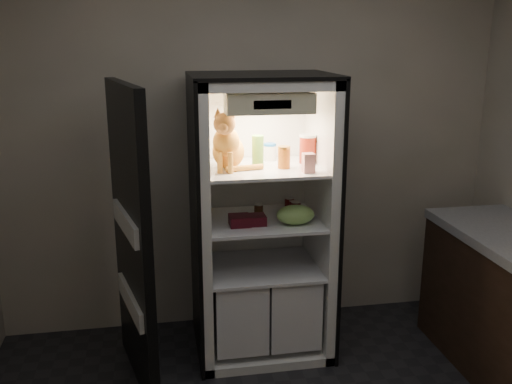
# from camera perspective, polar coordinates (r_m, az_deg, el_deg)

# --- Properties ---
(room_shell) EXTENTS (3.60, 3.60, 3.60)m
(room_shell) POSITION_cam_1_polar(r_m,az_deg,el_deg) (2.32, 6.86, 3.35)
(room_shell) COLOR white
(room_shell) RESTS_ON floor
(refrigerator) EXTENTS (0.90, 0.72, 1.88)m
(refrigerator) POSITION_cam_1_polar(r_m,az_deg,el_deg) (3.84, 0.45, -4.54)
(refrigerator) COLOR white
(refrigerator) RESTS_ON floor
(fridge_door) EXTENTS (0.26, 0.86, 1.85)m
(fridge_door) POSITION_cam_1_polar(r_m,az_deg,el_deg) (3.50, -12.31, -4.81)
(fridge_door) COLOR black
(fridge_door) RESTS_ON floor
(tabby_cat) EXTENTS (0.34, 0.40, 0.40)m
(tabby_cat) POSITION_cam_1_polar(r_m,az_deg,el_deg) (3.55, -2.88, 4.67)
(tabby_cat) COLOR orange
(tabby_cat) RESTS_ON refrigerator
(parmesan_shaker) EXTENTS (0.08, 0.08, 0.20)m
(parmesan_shaker) POSITION_cam_1_polar(r_m,az_deg,el_deg) (3.64, 0.18, 4.13)
(parmesan_shaker) COLOR #24862C
(parmesan_shaker) RESTS_ON refrigerator
(mayo_tub) EXTENTS (0.08, 0.08, 0.12)m
(mayo_tub) POSITION_cam_1_polar(r_m,az_deg,el_deg) (3.83, 1.39, 4.04)
(mayo_tub) COLOR white
(mayo_tub) RESTS_ON refrigerator
(salsa_jar) EXTENTS (0.08, 0.08, 0.14)m
(salsa_jar) POSITION_cam_1_polar(r_m,az_deg,el_deg) (3.60, 2.82, 3.49)
(salsa_jar) COLOR maroon
(salsa_jar) RESTS_ON refrigerator
(pepper_jar) EXTENTS (0.11, 0.11, 0.19)m
(pepper_jar) POSITION_cam_1_polar(r_m,az_deg,el_deg) (3.76, 5.19, 4.32)
(pepper_jar) COLOR #9D2B14
(pepper_jar) RESTS_ON refrigerator
(cream_carton) EXTENTS (0.07, 0.07, 0.12)m
(cream_carton) POSITION_cam_1_polar(r_m,az_deg,el_deg) (3.50, 5.27, 2.91)
(cream_carton) COLOR white
(cream_carton) RESTS_ON refrigerator
(soda_can_a) EXTENTS (0.06, 0.06, 0.12)m
(soda_can_a) POSITION_cam_1_polar(r_m,az_deg,el_deg) (3.81, 3.36, -1.45)
(soda_can_a) COLOR black
(soda_can_a) RESTS_ON refrigerator
(soda_can_b) EXTENTS (0.06, 0.06, 0.11)m
(soda_can_b) POSITION_cam_1_polar(r_m,az_deg,el_deg) (3.78, 3.78, -1.66)
(soda_can_b) COLOR black
(soda_can_b) RESTS_ON refrigerator
(soda_can_c) EXTENTS (0.06, 0.06, 0.11)m
(soda_can_c) POSITION_cam_1_polar(r_m,az_deg,el_deg) (3.73, 4.01, -1.84)
(soda_can_c) COLOR black
(soda_can_c) RESTS_ON refrigerator
(condiment_jar) EXTENTS (0.06, 0.06, 0.08)m
(condiment_jar) POSITION_cam_1_polar(r_m,az_deg,el_deg) (3.80, 0.26, -1.77)
(condiment_jar) COLOR #572F19
(condiment_jar) RESTS_ON refrigerator
(grape_bag) EXTENTS (0.25, 0.18, 0.12)m
(grape_bag) POSITION_cam_1_polar(r_m,az_deg,el_deg) (3.63, 3.98, -2.27)
(grape_bag) COLOR #88BB57
(grape_bag) RESTS_ON refrigerator
(berry_box_left) EXTENTS (0.13, 0.13, 0.07)m
(berry_box_left) POSITION_cam_1_polar(r_m,az_deg,el_deg) (3.60, -1.64, -2.87)
(berry_box_left) COLOR #500D17
(berry_box_left) RESTS_ON refrigerator
(berry_box_right) EXTENTS (0.12, 0.12, 0.06)m
(berry_box_right) POSITION_cam_1_polar(r_m,az_deg,el_deg) (3.62, -0.02, -2.79)
(berry_box_right) COLOR #500D17
(berry_box_right) RESTS_ON refrigerator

